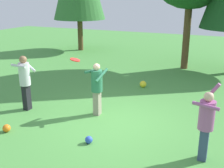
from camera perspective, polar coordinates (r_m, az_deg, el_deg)
The scene contains 8 objects.
ground_plane at distance 8.24m, azimuth 0.49°, elevation -7.79°, with size 40.00×40.00×0.00m, color #4C9342.
person_thrower at distance 6.43m, azimuth 18.61°, elevation -7.04°, with size 0.57×0.53×1.77m.
person_catcher at distance 9.19m, azimuth -17.32°, elevation 1.14°, with size 0.65×0.55×1.77m.
person_bystander at distance 8.43m, azimuth -3.10°, elevation -0.21°, with size 0.61×0.65×1.62m.
frisbee at distance 7.59m, azimuth -7.54°, elevation 4.91°, with size 0.33×0.34×0.09m.
ball_orange at distance 8.17m, azimuth -20.67°, elevation -8.42°, with size 0.21×0.21×0.21m, color orange.
ball_blue at distance 7.14m, azimuth -4.74°, elevation -11.25°, with size 0.19×0.19×0.19m, color blue.
ball_yellow at distance 11.27m, azimuth 6.33°, elevation -0.03°, with size 0.27×0.27×0.27m, color yellow.
Camera 1 is at (2.95, -6.82, 3.55)m, focal length 44.92 mm.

